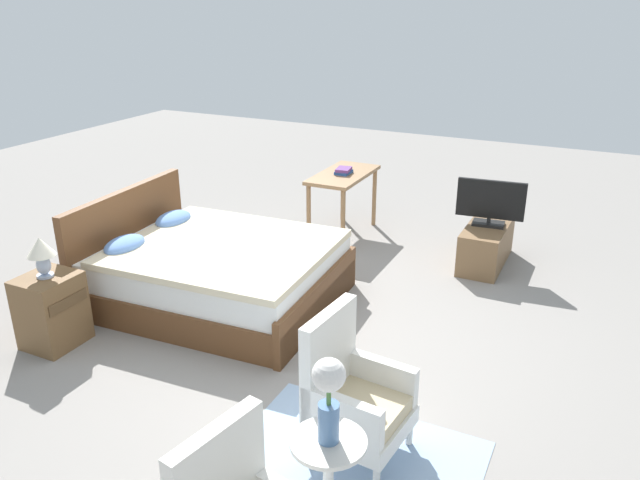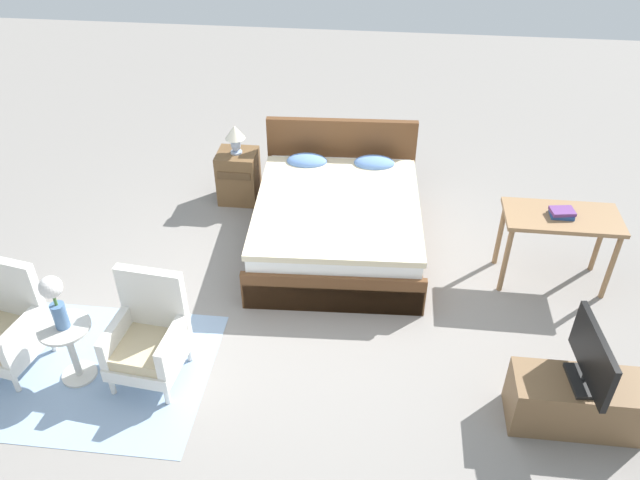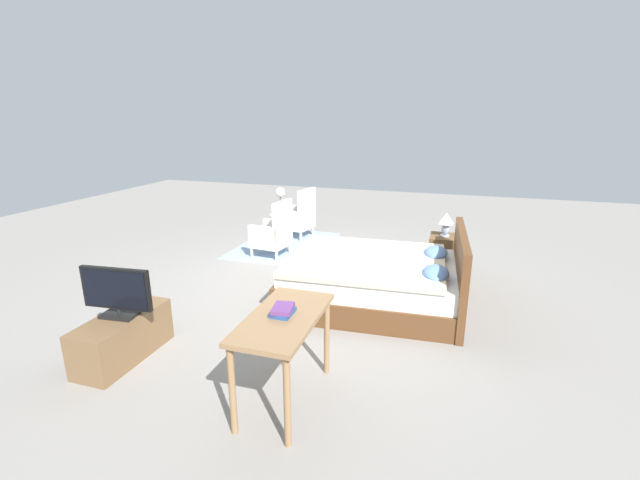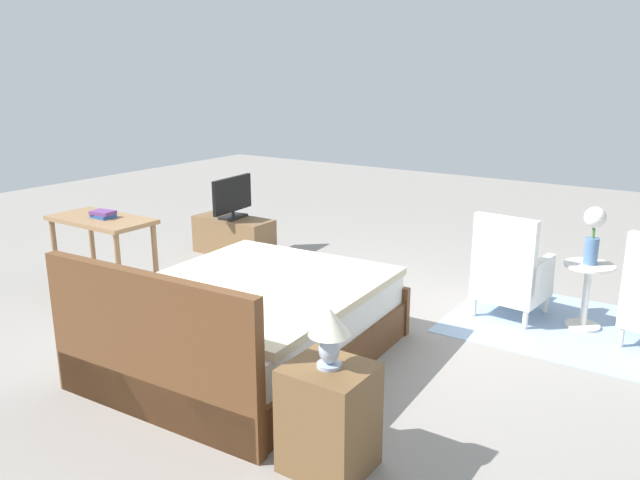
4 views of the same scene
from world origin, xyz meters
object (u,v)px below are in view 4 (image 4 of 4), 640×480
(armchair_by_window_right, at_px, (510,275))
(side_table, at_px, (587,288))
(vanity_desk, at_px, (102,229))
(nightstand, at_px, (329,418))
(bed, at_px, (246,324))
(table_lamp, at_px, (329,328))
(book_stack, at_px, (103,214))
(tv_stand, at_px, (234,236))
(flower_vase, at_px, (594,229))
(tv_flatscreen, at_px, (232,197))

(armchair_by_window_right, height_order, side_table, armchair_by_window_right)
(vanity_desk, bearing_deg, nightstand, 161.39)
(bed, distance_m, armchair_by_window_right, 2.35)
(table_lamp, distance_m, book_stack, 3.45)
(table_lamp, distance_m, tv_stand, 4.27)
(nightstand, height_order, book_stack, book_stack)
(armchair_by_window_right, distance_m, vanity_desk, 3.76)
(bed, bearing_deg, vanity_desk, -10.08)
(side_table, distance_m, flower_vase, 0.50)
(tv_stand, bearing_deg, vanity_desk, 85.88)
(nightstand, relative_size, table_lamp, 1.81)
(armchair_by_window_right, bearing_deg, book_stack, 24.77)
(side_table, height_order, table_lamp, table_lamp)
(nightstand, relative_size, tv_stand, 0.62)
(tv_flatscreen, bearing_deg, armchair_by_window_right, 177.74)
(armchair_by_window_right, xyz_separation_m, side_table, (-0.60, -0.12, -0.03))
(nightstand, height_order, table_lamp, table_lamp)
(table_lamp, bearing_deg, bed, -31.50)
(bed, xyz_separation_m, flower_vase, (-1.93, -2.06, 0.55))
(nightstand, distance_m, table_lamp, 0.51)
(side_table, height_order, tv_stand, side_table)
(book_stack, bearing_deg, nightstand, 161.09)
(armchair_by_window_right, bearing_deg, side_table, -168.71)
(side_table, relative_size, vanity_desk, 0.54)
(bed, height_order, vanity_desk, bed)
(nightstand, xyz_separation_m, vanity_desk, (3.28, -1.10, 0.34))
(flower_vase, distance_m, vanity_desk, 4.35)
(side_table, xyz_separation_m, tv_stand, (3.88, -0.01, -0.13))
(tv_stand, xyz_separation_m, vanity_desk, (0.12, 1.70, 0.42))
(book_stack, bearing_deg, bed, 169.49)
(nightstand, height_order, vanity_desk, vanity_desk)
(bed, bearing_deg, tv_flatscreen, -46.58)
(side_table, height_order, flower_vase, flower_vase)
(flower_vase, bearing_deg, vanity_desk, 22.91)
(tv_flatscreen, bearing_deg, table_lamp, 138.39)
(tv_stand, distance_m, book_stack, 1.78)
(tv_stand, bearing_deg, table_lamp, 138.37)
(side_table, relative_size, tv_flatscreen, 0.81)
(armchair_by_window_right, relative_size, tv_flatscreen, 1.34)
(vanity_desk, bearing_deg, bed, 169.92)
(tv_stand, bearing_deg, side_table, 179.87)
(armchair_by_window_right, bearing_deg, table_lamp, 87.42)
(flower_vase, height_order, tv_stand, flower_vase)
(tv_flatscreen, relative_size, vanity_desk, 0.66)
(flower_vase, bearing_deg, tv_stand, -0.13)
(bed, distance_m, book_stack, 2.15)
(table_lamp, relative_size, tv_flatscreen, 0.48)
(bed, relative_size, flower_vase, 4.50)
(bed, bearing_deg, table_lamp, 148.50)
(bed, height_order, tv_flatscreen, bed)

